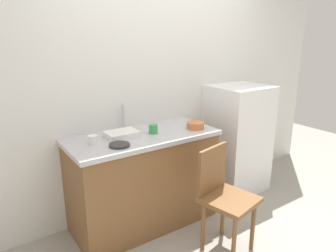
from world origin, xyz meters
name	(u,v)px	position (x,y,z in m)	size (l,w,h in m)	color
ground_plane	(218,242)	(0.00, 0.00, 0.00)	(8.00, 8.00, 0.00)	#9E998E
back_wall	(157,79)	(0.00, 1.00, 1.34)	(4.80, 0.10, 2.69)	silver
cabinet_base	(143,182)	(-0.38, 0.65, 0.43)	(1.34, 0.60, 0.87)	brown
countertop	(142,136)	(-0.38, 0.65, 0.89)	(1.38, 0.64, 0.04)	#B7B7BC
faucet	(123,117)	(-0.45, 0.90, 1.03)	(0.02, 0.02, 0.24)	#B7B7BC
refrigerator	(237,139)	(0.89, 0.67, 0.62)	(0.62, 0.57, 1.23)	white
chair	(224,194)	(-0.02, -0.05, 0.50)	(0.48, 0.48, 0.89)	brown
dish_tray	(122,134)	(-0.57, 0.69, 0.93)	(0.28, 0.20, 0.05)	white
terracotta_bowl	(195,125)	(0.13, 0.52, 0.94)	(0.17, 0.17, 0.06)	#C67042
hotplate	(119,145)	(-0.69, 0.48, 0.92)	(0.17, 0.17, 0.02)	#2D2D2D
cup_green	(153,129)	(-0.28, 0.62, 0.95)	(0.08, 0.08, 0.08)	green
cup_white	(93,140)	(-0.85, 0.65, 0.94)	(0.08, 0.08, 0.07)	white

